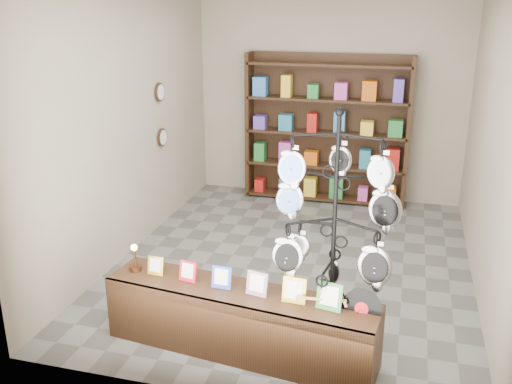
# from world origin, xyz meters

# --- Properties ---
(ground) EXTENTS (5.00, 5.00, 0.00)m
(ground) POSITION_xyz_m (0.00, 0.00, 0.00)
(ground) COLOR slate
(ground) RESTS_ON ground
(room_envelope) EXTENTS (5.00, 5.00, 5.00)m
(room_envelope) POSITION_xyz_m (0.00, 0.00, 1.85)
(room_envelope) COLOR #B1A38F
(room_envelope) RESTS_ON ground
(display_tree) EXTENTS (1.11, 0.94, 2.17)m
(display_tree) POSITION_xyz_m (0.65, -1.67, 1.25)
(display_tree) COLOR black
(display_tree) RESTS_ON ground
(front_shelf) EXTENTS (2.45, 0.78, 0.85)m
(front_shelf) POSITION_xyz_m (-0.10, -1.87, 0.30)
(front_shelf) COLOR black
(front_shelf) RESTS_ON ground
(back_shelving) EXTENTS (2.42, 0.36, 2.20)m
(back_shelving) POSITION_xyz_m (0.00, 2.30, 1.03)
(back_shelving) COLOR black
(back_shelving) RESTS_ON ground
(wall_clocks) EXTENTS (0.03, 0.24, 0.84)m
(wall_clocks) POSITION_xyz_m (-1.97, 0.80, 1.50)
(wall_clocks) COLOR black
(wall_clocks) RESTS_ON ground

